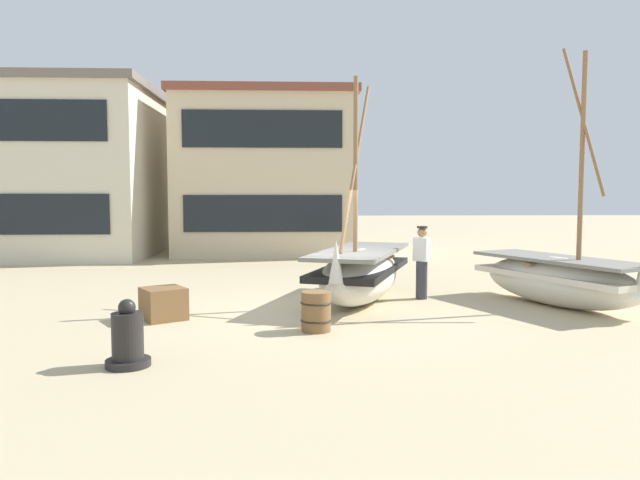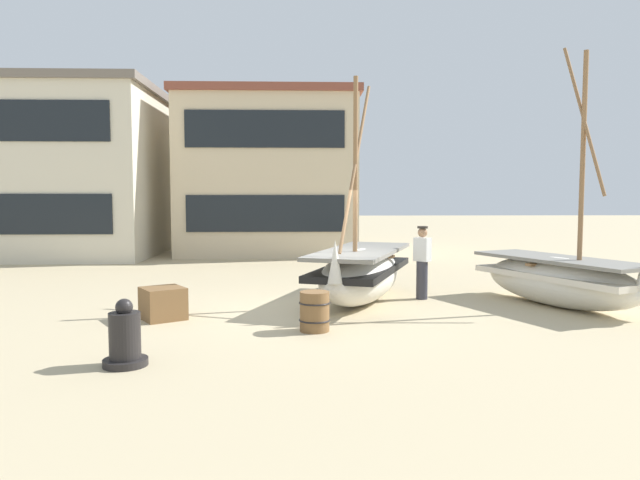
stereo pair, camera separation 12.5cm
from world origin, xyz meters
The scene contains 9 objects.
ground_plane centered at (0.00, 0.00, 0.00)m, with size 120.00×120.00×0.00m, color tan.
fishing_boat_near_left centered at (5.14, 0.37, 0.60)m, with size 2.80×4.17×5.47m.
fishing_boat_centre_large centered at (0.91, 1.04, 0.66)m, with size 2.83×4.53×4.90m.
fisherman_by_hull centered at (2.36, 1.35, 0.83)m, with size 0.41×0.41×1.68m.
capstan_winch centered at (-2.88, -3.74, 0.38)m, with size 0.62×0.62×0.95m.
wooden_barrel centered at (-0.18, -1.74, 0.35)m, with size 0.56×0.56×0.70m.
cargo_crate centered at (-3.08, -0.67, 0.31)m, with size 0.74×0.74×0.62m, color brown.
harbor_building_main centered at (-1.76, 13.01, 3.30)m, with size 7.35×6.33×6.59m.
harbor_building_annex centered at (-10.80, 11.84, 3.35)m, with size 9.48×7.00×6.69m.
Camera 2 is at (-0.41, -11.71, 2.36)m, focal length 32.31 mm.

